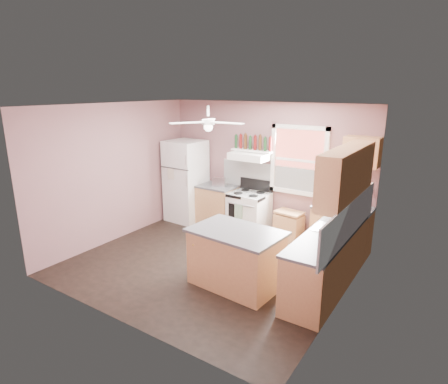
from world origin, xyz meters
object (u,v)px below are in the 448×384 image
Objects in this scene: refrigerator at (186,181)px; island at (236,259)px; stove at (249,213)px; cart at (289,227)px; toaster at (219,182)px.

refrigerator reaches higher than island.
refrigerator is 3.22m from island.
cart is (0.87, 0.08, -0.16)m from stove.
stove is (1.61, 0.08, -0.49)m from refrigerator.
toaster is (0.86, 0.09, 0.07)m from refrigerator.
toaster reaches higher than island.
refrigerator is at bearing 146.96° from island.
toaster is at bearing -170.41° from cart.
island is at bearing -81.60° from cart.
toaster is 0.21× the size of island.
cart is at bearing 6.00° from refrigerator.
stove is at bearing 5.09° from refrigerator.
stove is at bearing 118.91° from island.
toaster is at bearing 8.36° from refrigerator.
stove is (0.75, -0.01, -0.56)m from toaster.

